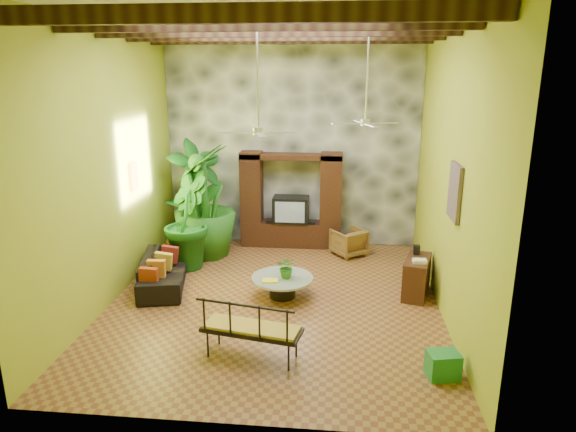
# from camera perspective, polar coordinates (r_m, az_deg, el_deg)

# --- Properties ---
(ground) EXTENTS (7.00, 7.00, 0.00)m
(ground) POSITION_cam_1_polar(r_m,az_deg,el_deg) (9.74, -1.45, -9.35)
(ground) COLOR brown
(ground) RESTS_ON ground
(ceiling) EXTENTS (6.00, 7.00, 0.02)m
(ceiling) POSITION_cam_1_polar(r_m,az_deg,el_deg) (8.83, -1.70, 21.39)
(ceiling) COLOR silver
(ceiling) RESTS_ON back_wall
(back_wall) EXTENTS (6.00, 0.02, 5.00)m
(back_wall) POSITION_cam_1_polar(r_m,az_deg,el_deg) (12.39, 0.50, 8.28)
(back_wall) COLOR #ACAC27
(back_wall) RESTS_ON ground
(left_wall) EXTENTS (0.02, 7.00, 5.00)m
(left_wall) POSITION_cam_1_polar(r_m,az_deg,el_deg) (9.79, -19.34, 5.29)
(left_wall) COLOR #ACAC27
(left_wall) RESTS_ON ground
(right_wall) EXTENTS (0.02, 7.00, 5.00)m
(right_wall) POSITION_cam_1_polar(r_m,az_deg,el_deg) (9.08, 17.63, 4.65)
(right_wall) COLOR #ACAC27
(right_wall) RESTS_ON ground
(stone_accent_wall) EXTENTS (5.98, 0.10, 4.98)m
(stone_accent_wall) POSITION_cam_1_polar(r_m,az_deg,el_deg) (12.33, 0.47, 8.24)
(stone_accent_wall) COLOR #3C3E44
(stone_accent_wall) RESTS_ON ground
(ceiling_beams) EXTENTS (5.95, 5.36, 0.22)m
(ceiling_beams) POSITION_cam_1_polar(r_m,az_deg,el_deg) (8.82, -1.69, 19.97)
(ceiling_beams) COLOR #332310
(ceiling_beams) RESTS_ON ceiling
(entertainment_center) EXTENTS (2.40, 0.55, 2.30)m
(entertainment_center) POSITION_cam_1_polar(r_m,az_deg,el_deg) (12.34, 0.33, 0.97)
(entertainment_center) COLOR black
(entertainment_center) RESTS_ON ground
(ceiling_fan_front) EXTENTS (1.28, 1.28, 1.86)m
(ceiling_fan_front) POSITION_cam_1_polar(r_m,az_deg,el_deg) (8.46, -3.33, 10.77)
(ceiling_fan_front) COLOR silver
(ceiling_fan_front) RESTS_ON ceiling
(ceiling_fan_back) EXTENTS (1.28, 1.28, 1.86)m
(ceiling_fan_back) POSITION_cam_1_polar(r_m,az_deg,el_deg) (9.96, 8.65, 11.42)
(ceiling_fan_back) COLOR silver
(ceiling_fan_back) RESTS_ON ceiling
(wall_art_mask) EXTENTS (0.06, 0.32, 0.55)m
(wall_art_mask) POSITION_cam_1_polar(r_m,az_deg,el_deg) (10.75, -16.75, 4.23)
(wall_art_mask) COLOR yellow
(wall_art_mask) RESTS_ON left_wall
(wall_art_painting) EXTENTS (0.06, 0.70, 0.90)m
(wall_art_painting) POSITION_cam_1_polar(r_m,az_deg,el_deg) (8.54, 18.04, 2.55)
(wall_art_painting) COLOR navy
(wall_art_painting) RESTS_ON right_wall
(sofa) EXTENTS (1.24, 2.20, 0.61)m
(sofa) POSITION_cam_1_polar(r_m,az_deg,el_deg) (10.59, -13.62, -5.89)
(sofa) COLOR black
(sofa) RESTS_ON ground
(wicker_armchair) EXTENTS (0.95, 0.95, 0.63)m
(wicker_armchair) POSITION_cam_1_polar(r_m,az_deg,el_deg) (11.97, 6.77, -2.90)
(wicker_armchair) COLOR olive
(wicker_armchair) RESTS_ON ground
(tall_plant_a) EXTENTS (1.61, 1.65, 2.62)m
(tall_plant_a) POSITION_cam_1_polar(r_m,az_deg,el_deg) (12.26, -9.98, 2.29)
(tall_plant_a) COLOR #185E1D
(tall_plant_a) RESTS_ON ground
(tall_plant_b) EXTENTS (1.23, 1.38, 2.12)m
(tall_plant_b) POSITION_cam_1_polar(r_m,az_deg,el_deg) (11.23, -11.28, -0.38)
(tall_plant_b) COLOR #19601B
(tall_plant_b) RESTS_ON ground
(tall_plant_c) EXTENTS (1.53, 1.53, 2.57)m
(tall_plant_c) POSITION_cam_1_polar(r_m,az_deg,el_deg) (11.77, -9.31, 1.63)
(tall_plant_c) COLOR #24641A
(tall_plant_c) RESTS_ON ground
(coffee_table) EXTENTS (1.17, 1.17, 0.40)m
(coffee_table) POSITION_cam_1_polar(r_m,az_deg,el_deg) (9.78, -0.63, -7.57)
(coffee_table) COLOR black
(coffee_table) RESTS_ON ground
(centerpiece_plant) EXTENTS (0.42, 0.37, 0.42)m
(centerpiece_plant) POSITION_cam_1_polar(r_m,az_deg,el_deg) (9.63, -0.11, -5.68)
(centerpiece_plant) COLOR #2A6C1C
(centerpiece_plant) RESTS_ON coffee_table
(yellow_tray) EXTENTS (0.30, 0.22, 0.03)m
(yellow_tray) POSITION_cam_1_polar(r_m,az_deg,el_deg) (9.54, -1.99, -7.19)
(yellow_tray) COLOR yellow
(yellow_tray) RESTS_ON coffee_table
(iron_bench) EXTENTS (1.55, 0.82, 0.57)m
(iron_bench) POSITION_cam_1_polar(r_m,az_deg,el_deg) (7.70, -4.16, -12.19)
(iron_bench) COLOR black
(iron_bench) RESTS_ON ground
(side_console) EXTENTS (0.65, 1.01, 0.74)m
(side_console) POSITION_cam_1_polar(r_m,az_deg,el_deg) (10.10, 14.10, -6.59)
(side_console) COLOR #3D2813
(side_console) RESTS_ON ground
(green_bin) EXTENTS (0.49, 0.41, 0.38)m
(green_bin) POSITION_cam_1_polar(r_m,az_deg,el_deg) (7.78, 16.83, -15.55)
(green_bin) COLOR #1D6E36
(green_bin) RESTS_ON ground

